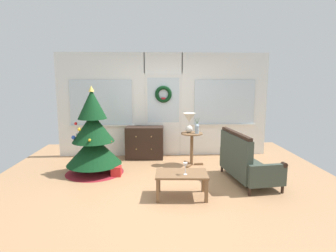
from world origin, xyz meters
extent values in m
plane|color=#AD7F56|center=(0.00, 0.00, 0.00)|extent=(6.76, 6.76, 0.00)
cube|color=white|center=(-1.52, 2.09, 1.27)|extent=(2.15, 0.08, 2.55)
cube|color=white|center=(1.52, 2.09, 1.27)|extent=(2.15, 0.08, 2.55)
cube|color=white|center=(0.00, 2.09, 2.30)|extent=(0.94, 0.08, 0.50)
cube|color=silver|center=(0.00, 2.05, 1.02)|extent=(0.90, 0.05, 2.05)
cube|color=white|center=(0.00, 2.03, 0.45)|extent=(0.78, 0.02, 0.80)
cube|color=silver|center=(0.00, 2.03, 1.40)|extent=(0.78, 0.01, 1.10)
cube|color=silver|center=(-1.52, 2.03, 1.35)|extent=(1.50, 0.01, 1.10)
cube|color=silver|center=(1.52, 2.03, 1.35)|extent=(1.50, 0.01, 1.10)
cube|color=silver|center=(-1.52, 2.02, 0.78)|extent=(1.59, 0.06, 0.03)
cube|color=silver|center=(1.52, 2.02, 0.78)|extent=(1.59, 0.06, 0.03)
torus|color=black|center=(0.00, 1.99, 1.55)|extent=(0.41, 0.09, 0.41)
cube|color=red|center=(0.00, 1.97, 1.42)|extent=(0.10, 0.02, 0.10)
cylinder|color=#4C331E|center=(-1.46, 0.75, 0.13)|extent=(0.10, 0.10, 0.26)
cone|color=maroon|center=(-1.46, 0.75, 0.05)|extent=(1.18, 1.18, 0.10)
cone|color=#0F3819|center=(-1.46, 0.75, 0.48)|extent=(1.11, 1.11, 0.59)
cone|color=#0F3819|center=(-1.46, 0.75, 0.95)|extent=(0.85, 0.85, 0.59)
cone|color=#0F3819|center=(-1.46, 0.75, 1.42)|extent=(0.58, 0.58, 0.59)
cone|color=#E0BC4C|center=(-1.46, 0.75, 1.73)|extent=(0.12, 0.12, 0.12)
sphere|color=red|center=(-1.78, 0.67, 1.04)|extent=(0.06, 0.06, 0.06)
sphere|color=gold|center=(-1.66, 0.48, 0.96)|extent=(0.07, 0.07, 0.07)
sphere|color=silver|center=(-1.66, 0.84, 1.31)|extent=(0.06, 0.06, 0.06)
sphere|color=#264CB2|center=(-1.81, 0.57, 0.78)|extent=(0.08, 0.08, 0.08)
sphere|color=red|center=(-1.09, 0.64, 0.67)|extent=(0.06, 0.06, 0.06)
sphere|color=gold|center=(-1.45, 0.37, 0.77)|extent=(0.05, 0.05, 0.05)
sphere|color=silver|center=(-1.82, 0.84, 0.78)|extent=(0.06, 0.06, 0.06)
cube|color=black|center=(-0.46, 1.79, 0.39)|extent=(0.92, 0.47, 0.78)
sphere|color=tan|center=(-0.66, 1.58, 0.58)|extent=(0.03, 0.03, 0.03)
sphere|color=tan|center=(-0.30, 1.56, 0.58)|extent=(0.03, 0.03, 0.03)
sphere|color=tan|center=(-0.66, 1.58, 0.28)|extent=(0.03, 0.03, 0.03)
sphere|color=tan|center=(-0.30, 1.56, 0.28)|extent=(0.03, 0.03, 0.03)
cylinder|color=black|center=(1.95, -0.47, 0.07)|extent=(0.05, 0.05, 0.14)
cylinder|color=black|center=(1.78, 0.77, 0.07)|extent=(0.05, 0.05, 0.14)
cylinder|color=black|center=(1.36, -0.55, 0.07)|extent=(0.05, 0.05, 0.14)
cylinder|color=black|center=(1.19, 0.69, 0.07)|extent=(0.05, 0.05, 0.14)
cube|color=#384238|center=(1.57, 0.11, 0.21)|extent=(0.88, 1.28, 0.14)
cube|color=#384238|center=(1.27, 0.07, 0.59)|extent=(0.28, 1.20, 0.62)
cube|color=black|center=(1.27, 0.07, 0.93)|extent=(0.24, 1.17, 0.06)
cube|color=#384238|center=(1.65, -0.53, 0.33)|extent=(0.67, 0.18, 0.38)
cylinder|color=black|center=(1.94, -0.49, 0.50)|extent=(0.10, 0.10, 0.09)
cube|color=#384238|center=(1.48, 0.74, 0.33)|extent=(0.67, 0.18, 0.38)
cylinder|color=black|center=(1.77, 0.78, 0.50)|extent=(0.10, 0.10, 0.09)
cylinder|color=brown|center=(0.61, 1.18, 0.72)|extent=(0.48, 0.48, 0.02)
cylinder|color=brown|center=(0.61, 1.18, 0.35)|extent=(0.07, 0.07, 0.71)
cube|color=brown|center=(0.77, 1.18, 0.02)|extent=(0.20, 0.05, 0.04)
cube|color=brown|center=(0.53, 1.32, 0.02)|extent=(0.14, 0.20, 0.04)
cube|color=brown|center=(0.53, 1.04, 0.02)|extent=(0.14, 0.20, 0.04)
sphere|color=silver|center=(0.55, 1.22, 0.82)|extent=(0.16, 0.16, 0.16)
cylinder|color=silver|center=(0.55, 1.22, 0.94)|extent=(0.02, 0.02, 0.06)
cone|color=silver|center=(0.55, 1.22, 1.07)|extent=(0.28, 0.28, 0.20)
cylinder|color=#99ADBC|center=(0.71, 1.12, 0.81)|extent=(0.09, 0.09, 0.16)
sphere|color=#99ADBC|center=(0.71, 1.12, 0.89)|extent=(0.10, 0.10, 0.10)
cylinder|color=#4C7042|center=(0.69, 1.12, 0.99)|extent=(0.07, 0.01, 0.17)
cylinder|color=#4C7042|center=(0.71, 1.12, 0.99)|extent=(0.01, 0.01, 0.18)
cylinder|color=#4C7042|center=(0.73, 1.12, 0.99)|extent=(0.07, 0.01, 0.17)
cube|color=brown|center=(0.22, -0.54, 0.39)|extent=(0.87, 0.56, 0.03)
cube|color=brown|center=(-0.17, -0.74, 0.19)|extent=(0.05, 0.05, 0.38)
cube|color=brown|center=(0.59, -0.78, 0.19)|extent=(0.05, 0.05, 0.38)
cube|color=brown|center=(-0.14, -0.30, 0.19)|extent=(0.05, 0.05, 0.38)
cube|color=brown|center=(0.61, -0.34, 0.19)|extent=(0.05, 0.05, 0.38)
cylinder|color=silver|center=(0.27, -0.63, 0.41)|extent=(0.06, 0.06, 0.01)
cylinder|color=silver|center=(0.27, -0.63, 0.46)|extent=(0.01, 0.01, 0.10)
cone|color=silver|center=(0.27, -0.63, 0.56)|extent=(0.08, 0.08, 0.09)
cube|color=red|center=(-0.99, 0.52, 0.10)|extent=(0.20, 0.18, 0.20)
camera|label=1|loc=(-0.19, -4.92, 1.91)|focal=30.12mm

